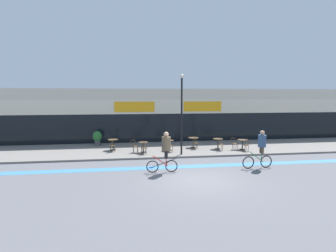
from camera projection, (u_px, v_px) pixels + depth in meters
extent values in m
plane|color=#5B5B60|center=(199.00, 180.00, 12.60)|extent=(120.00, 120.00, 0.00)
cube|color=slate|center=(174.00, 149.00, 19.73)|extent=(40.00, 5.50, 0.12)
cube|color=beige|center=(166.00, 114.00, 24.14)|extent=(40.00, 4.00, 4.62)
cube|color=black|center=(169.00, 128.00, 22.32)|extent=(38.80, 0.10, 2.40)
cube|color=beige|center=(169.00, 107.00, 22.12)|extent=(39.20, 0.14, 1.20)
cube|color=orange|center=(135.00, 107.00, 21.66)|extent=(3.31, 0.08, 0.84)
cube|color=orange|center=(203.00, 106.00, 22.45)|extent=(3.31, 0.08, 0.84)
cube|color=#3D7AB7|center=(188.00, 166.00, 15.05)|extent=(36.00, 0.70, 0.01)
cylinder|color=black|center=(113.00, 150.00, 19.01)|extent=(0.40, 0.40, 0.02)
cylinder|color=black|center=(113.00, 145.00, 18.97)|extent=(0.07, 0.07, 0.75)
cylinder|color=#4C3823|center=(113.00, 140.00, 18.92)|extent=(0.74, 0.74, 0.02)
cylinder|color=black|center=(144.00, 152.00, 18.25)|extent=(0.37, 0.37, 0.02)
cylinder|color=black|center=(143.00, 147.00, 18.21)|extent=(0.07, 0.07, 0.70)
cylinder|color=#4C3823|center=(143.00, 142.00, 18.16)|extent=(0.67, 0.67, 0.02)
cylinder|color=black|center=(169.00, 150.00, 18.86)|extent=(0.36, 0.36, 0.02)
cylinder|color=black|center=(169.00, 145.00, 18.82)|extent=(0.07, 0.07, 0.72)
cylinder|color=#4C3823|center=(169.00, 140.00, 18.77)|extent=(0.65, 0.65, 0.02)
cylinder|color=black|center=(193.00, 147.00, 19.95)|extent=(0.42, 0.42, 0.02)
cylinder|color=black|center=(193.00, 143.00, 19.91)|extent=(0.07, 0.07, 0.73)
cylinder|color=#4C3823|center=(193.00, 138.00, 19.87)|extent=(0.77, 0.77, 0.02)
cylinder|color=black|center=(218.00, 149.00, 19.42)|extent=(0.40, 0.40, 0.02)
cylinder|color=black|center=(218.00, 144.00, 19.38)|extent=(0.07, 0.07, 0.74)
cylinder|color=#4C3823|center=(218.00, 139.00, 19.33)|extent=(0.73, 0.73, 0.02)
cylinder|color=black|center=(242.00, 149.00, 19.21)|extent=(0.40, 0.40, 0.02)
cylinder|color=black|center=(242.00, 145.00, 19.17)|extent=(0.07, 0.07, 0.70)
cylinder|color=#4C3823|center=(242.00, 140.00, 19.13)|extent=(0.72, 0.72, 0.02)
cylinder|color=#4C3823|center=(112.00, 146.00, 18.42)|extent=(0.41, 0.41, 0.03)
cylinder|color=#4C3823|center=(111.00, 148.00, 18.57)|extent=(0.03, 0.03, 0.42)
cylinder|color=#4C3823|center=(115.00, 148.00, 18.60)|extent=(0.03, 0.03, 0.42)
cylinder|color=#4C3823|center=(110.00, 149.00, 18.29)|extent=(0.03, 0.03, 0.42)
cylinder|color=#4C3823|center=(114.00, 149.00, 18.32)|extent=(0.03, 0.03, 0.42)
torus|color=#4C3823|center=(112.00, 142.00, 18.22)|extent=(0.04, 0.41, 0.41)
cylinder|color=#4C3823|center=(110.00, 144.00, 18.22)|extent=(0.03, 0.03, 0.23)
cylinder|color=#4C3823|center=(115.00, 144.00, 18.26)|extent=(0.03, 0.03, 0.23)
cylinder|color=#4C3823|center=(144.00, 148.00, 17.66)|extent=(0.43, 0.43, 0.03)
cylinder|color=#4C3823|center=(142.00, 151.00, 17.79)|extent=(0.03, 0.03, 0.42)
cylinder|color=#4C3823|center=(146.00, 150.00, 17.85)|extent=(0.03, 0.03, 0.42)
cylinder|color=#4C3823|center=(142.00, 151.00, 17.52)|extent=(0.03, 0.03, 0.42)
cylinder|color=#4C3823|center=(146.00, 151.00, 17.57)|extent=(0.03, 0.03, 0.42)
torus|color=#4C3823|center=(144.00, 144.00, 17.46)|extent=(0.06, 0.41, 0.41)
cylinder|color=#4C3823|center=(142.00, 146.00, 17.44)|extent=(0.03, 0.03, 0.23)
cylinder|color=#4C3823|center=(147.00, 146.00, 17.51)|extent=(0.03, 0.03, 0.23)
cylinder|color=#4C3823|center=(135.00, 146.00, 18.12)|extent=(0.43, 0.43, 0.03)
cylinder|color=#4C3823|center=(137.00, 149.00, 18.31)|extent=(0.03, 0.03, 0.42)
cylinder|color=#4C3823|center=(138.00, 150.00, 18.04)|extent=(0.03, 0.03, 0.42)
cylinder|color=#4C3823|center=(133.00, 149.00, 18.25)|extent=(0.03, 0.03, 0.42)
cylinder|color=#4C3823|center=(134.00, 150.00, 17.98)|extent=(0.03, 0.03, 0.42)
torus|color=#4C3823|center=(133.00, 143.00, 18.06)|extent=(0.41, 0.06, 0.41)
cylinder|color=#4C3823|center=(133.00, 144.00, 18.24)|extent=(0.03, 0.03, 0.23)
cylinder|color=#4C3823|center=(133.00, 145.00, 17.91)|extent=(0.03, 0.03, 0.23)
cylinder|color=#4C3823|center=(170.00, 146.00, 18.27)|extent=(0.45, 0.45, 0.03)
cylinder|color=#4C3823|center=(168.00, 149.00, 18.43)|extent=(0.03, 0.03, 0.42)
cylinder|color=#4C3823|center=(172.00, 149.00, 18.43)|extent=(0.03, 0.03, 0.42)
cylinder|color=#4C3823|center=(168.00, 149.00, 18.16)|extent=(0.03, 0.03, 0.42)
cylinder|color=#4C3823|center=(172.00, 150.00, 18.15)|extent=(0.03, 0.03, 0.42)
torus|color=#4C3823|center=(170.00, 143.00, 18.07)|extent=(0.09, 0.41, 0.41)
cylinder|color=#4C3823|center=(168.00, 145.00, 18.08)|extent=(0.03, 0.03, 0.23)
cylinder|color=#4C3823|center=(173.00, 145.00, 18.08)|extent=(0.03, 0.03, 0.23)
cylinder|color=#4C3823|center=(195.00, 143.00, 19.36)|extent=(0.44, 0.44, 0.03)
cylinder|color=#4C3823|center=(193.00, 146.00, 19.52)|extent=(0.03, 0.03, 0.42)
cylinder|color=#4C3823|center=(197.00, 146.00, 19.53)|extent=(0.03, 0.03, 0.42)
cylinder|color=#4C3823|center=(193.00, 146.00, 19.25)|extent=(0.03, 0.03, 0.42)
cylinder|color=#4C3823|center=(197.00, 146.00, 19.25)|extent=(0.03, 0.03, 0.42)
torus|color=#4C3823|center=(195.00, 140.00, 19.16)|extent=(0.07, 0.41, 0.41)
cylinder|color=#4C3823|center=(193.00, 142.00, 19.18)|extent=(0.03, 0.03, 0.23)
cylinder|color=#4C3823|center=(198.00, 142.00, 19.18)|extent=(0.03, 0.03, 0.23)
cylinder|color=#4C3823|center=(220.00, 144.00, 18.83)|extent=(0.44, 0.44, 0.03)
cylinder|color=#4C3823|center=(218.00, 147.00, 18.99)|extent=(0.03, 0.03, 0.42)
cylinder|color=#4C3823|center=(222.00, 147.00, 19.00)|extent=(0.03, 0.03, 0.42)
cylinder|color=#4C3823|center=(219.00, 148.00, 18.71)|extent=(0.03, 0.03, 0.42)
cylinder|color=#4C3823|center=(223.00, 148.00, 18.72)|extent=(0.03, 0.03, 0.42)
torus|color=#4C3823|center=(221.00, 141.00, 18.63)|extent=(0.08, 0.41, 0.41)
cylinder|color=#4C3823|center=(218.00, 143.00, 18.64)|extent=(0.03, 0.03, 0.23)
cylinder|color=#4C3823|center=(223.00, 143.00, 18.65)|extent=(0.03, 0.03, 0.23)
cylinder|color=#4C3823|center=(246.00, 145.00, 18.62)|extent=(0.45, 0.45, 0.03)
cylinder|color=#4C3823|center=(243.00, 148.00, 18.74)|extent=(0.03, 0.03, 0.42)
cylinder|color=#4C3823|center=(246.00, 148.00, 18.82)|extent=(0.03, 0.03, 0.42)
cylinder|color=#4C3823|center=(245.00, 149.00, 18.47)|extent=(0.03, 0.03, 0.42)
cylinder|color=#4C3823|center=(248.00, 148.00, 18.55)|extent=(0.03, 0.03, 0.42)
torus|color=#4C3823|center=(247.00, 142.00, 18.42)|extent=(0.09, 0.41, 0.41)
cylinder|color=#4C3823|center=(245.00, 144.00, 18.39)|extent=(0.03, 0.03, 0.23)
cylinder|color=#4C3823|center=(249.00, 144.00, 18.49)|extent=(0.03, 0.03, 0.23)
cylinder|color=#4C3823|center=(235.00, 144.00, 19.08)|extent=(0.41, 0.41, 0.03)
cylinder|color=#4C3823|center=(236.00, 146.00, 19.27)|extent=(0.03, 0.03, 0.42)
cylinder|color=#4C3823|center=(238.00, 147.00, 19.00)|extent=(0.03, 0.03, 0.42)
cylinder|color=#4C3823|center=(232.00, 146.00, 19.22)|extent=(0.03, 0.03, 0.42)
cylinder|color=#4C3823|center=(234.00, 147.00, 18.95)|extent=(0.03, 0.03, 0.42)
torus|color=#4C3823|center=(233.00, 140.00, 19.02)|extent=(0.41, 0.04, 0.41)
cylinder|color=#4C3823|center=(232.00, 142.00, 19.21)|extent=(0.03, 0.03, 0.23)
cylinder|color=#4C3823|center=(234.00, 143.00, 18.87)|extent=(0.03, 0.03, 0.23)
cylinder|color=#4C4C51|center=(98.00, 143.00, 20.69)|extent=(0.44, 0.44, 0.42)
ellipsoid|color=#28662D|center=(97.00, 137.00, 20.63)|extent=(0.71, 0.71, 0.85)
cylinder|color=black|center=(182.00, 117.00, 17.27)|extent=(0.12, 0.12, 5.11)
sphere|color=beige|center=(182.00, 76.00, 16.96)|extent=(0.26, 0.26, 0.26)
torus|color=black|center=(248.00, 162.00, 14.57)|extent=(0.70, 0.09, 0.70)
torus|color=black|center=(266.00, 162.00, 14.77)|extent=(0.70, 0.09, 0.70)
cylinder|color=#2D753D|center=(257.00, 157.00, 14.62)|extent=(0.84, 0.08, 0.63)
cylinder|color=#2D753D|center=(261.00, 158.00, 14.68)|extent=(0.04, 0.04, 0.49)
cylinder|color=#2D753D|center=(250.00, 152.00, 14.51)|extent=(0.05, 0.48, 0.03)
cylinder|color=#4C3D2D|center=(262.00, 150.00, 14.55)|extent=(0.16, 0.16, 0.37)
cylinder|color=#4C3D2D|center=(261.00, 150.00, 14.72)|extent=(0.16, 0.16, 0.37)
cylinder|color=#334C70|center=(262.00, 141.00, 14.57)|extent=(0.46, 0.46, 0.67)
sphere|color=tan|center=(262.00, 133.00, 14.52)|extent=(0.25, 0.25, 0.25)
torus|color=black|center=(152.00, 167.00, 13.82)|extent=(0.65, 0.08, 0.65)
torus|color=black|center=(171.00, 166.00, 13.92)|extent=(0.65, 0.08, 0.65)
cylinder|color=red|center=(161.00, 161.00, 13.83)|extent=(0.79, 0.07, 0.59)
cylinder|color=red|center=(166.00, 162.00, 13.86)|extent=(0.04, 0.04, 0.46)
cylinder|color=red|center=(153.00, 156.00, 13.76)|extent=(0.05, 0.48, 0.03)
cylinder|color=black|center=(166.00, 155.00, 13.72)|extent=(0.17, 0.17, 0.40)
cylinder|color=black|center=(166.00, 154.00, 13.90)|extent=(0.17, 0.17, 0.40)
cylinder|color=brown|center=(166.00, 144.00, 13.75)|extent=(0.49, 0.49, 0.72)
sphere|color=tan|center=(166.00, 134.00, 13.69)|extent=(0.27, 0.27, 0.27)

